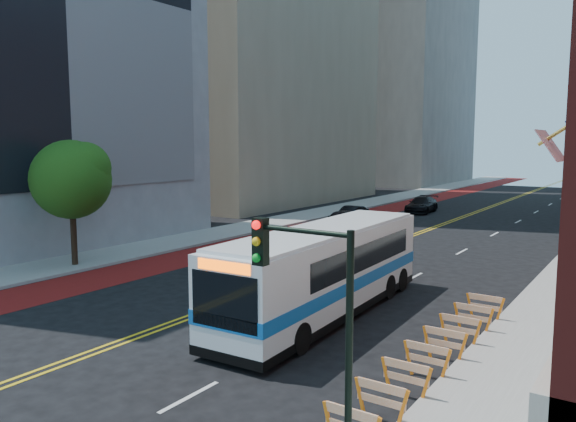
# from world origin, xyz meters

# --- Properties ---
(ground) EXTENTS (160.00, 160.00, 0.00)m
(ground) POSITION_xyz_m (0.00, 0.00, 0.00)
(ground) COLOR black
(ground) RESTS_ON ground
(sidewalk_left) EXTENTS (4.00, 140.00, 0.15)m
(sidewalk_left) POSITION_xyz_m (-12.00, 30.00, 0.07)
(sidewalk_left) COLOR gray
(sidewalk_left) RESTS_ON ground
(bus_lane_paint) EXTENTS (3.60, 140.00, 0.01)m
(bus_lane_paint) POSITION_xyz_m (-8.10, 30.00, 0.00)
(bus_lane_paint) COLOR #60120D
(bus_lane_paint) RESTS_ON ground
(center_line_inner) EXTENTS (0.14, 140.00, 0.01)m
(center_line_inner) POSITION_xyz_m (-0.18, 30.00, 0.00)
(center_line_inner) COLOR gold
(center_line_inner) RESTS_ON ground
(center_line_outer) EXTENTS (0.14, 140.00, 0.01)m
(center_line_outer) POSITION_xyz_m (0.18, 30.00, 0.00)
(center_line_outer) COLOR gold
(center_line_outer) RESTS_ON ground
(lane_dashes) EXTENTS (0.14, 98.20, 0.01)m
(lane_dashes) POSITION_xyz_m (4.80, 38.00, 0.01)
(lane_dashes) COLOR silver
(lane_dashes) RESTS_ON ground
(construction_barriers) EXTENTS (1.42, 10.91, 1.00)m
(construction_barriers) POSITION_xyz_m (9.60, 3.42, 0.68)
(construction_barriers) COLOR orange
(construction_barriers) RESTS_ON ground
(street_tree) EXTENTS (4.20, 4.20, 6.70)m
(street_tree) POSITION_xyz_m (-11.24, 6.04, 4.91)
(street_tree) COLOR black
(street_tree) RESTS_ON sidewalk_left
(traffic_signal) EXTENTS (2.21, 0.34, 5.07)m
(traffic_signal) POSITION_xyz_m (9.41, -3.51, 3.72)
(traffic_signal) COLOR black
(traffic_signal) RESTS_ON sidewalk_right
(transit_bus) EXTENTS (3.24, 12.67, 3.46)m
(transit_bus) POSITION_xyz_m (4.19, 6.28, 1.80)
(transit_bus) COLOR silver
(transit_bus) RESTS_ON ground
(car_a) EXTENTS (2.59, 4.65, 1.49)m
(car_a) POSITION_xyz_m (-5.76, 25.86, 0.75)
(car_a) COLOR black
(car_a) RESTS_ON ground
(car_b) EXTENTS (1.50, 4.13, 1.35)m
(car_b) POSITION_xyz_m (-6.91, 29.70, 0.68)
(car_b) COLOR black
(car_b) RESTS_ON ground
(car_c) EXTENTS (2.50, 5.37, 1.52)m
(car_c) POSITION_xyz_m (-4.31, 39.40, 0.76)
(car_c) COLOR black
(car_c) RESTS_ON ground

